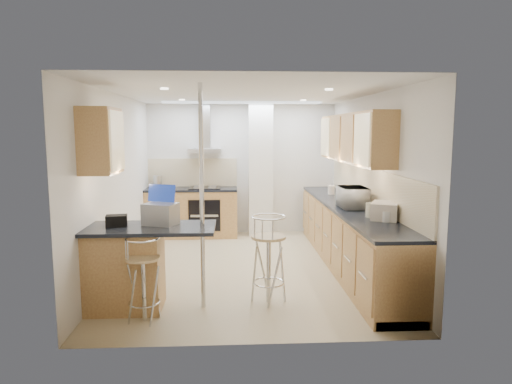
{
  "coord_description": "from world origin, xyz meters",
  "views": [
    {
      "loc": [
        -0.2,
        -6.44,
        1.99
      ],
      "look_at": [
        0.16,
        0.2,
        1.09
      ],
      "focal_mm": 32.0,
      "sensor_mm": 36.0,
      "label": 1
    }
  ],
  "objects": [
    {
      "name": "microwave",
      "position": [
        1.49,
        -0.25,
        1.07
      ],
      "size": [
        0.36,
        0.53,
        0.29
      ],
      "primitive_type": "imported",
      "rotation": [
        0.0,
        0.0,
        1.58
      ],
      "color": "silver",
      "rests_on": "right_counter"
    },
    {
      "name": "bag",
      "position": [
        -1.48,
        -1.41,
        1.0
      ],
      "size": [
        0.25,
        0.2,
        0.12
      ],
      "primitive_type": "cube",
      "rotation": [
        0.0,
        0.0,
        0.17
      ],
      "color": "black",
      "rests_on": "peninsula"
    },
    {
      "name": "jar_c",
      "position": [
        1.54,
        -0.94,
        1.01
      ],
      "size": [
        0.18,
        0.18,
        0.18
      ],
      "primitive_type": "cylinder",
      "rotation": [
        0.0,
        0.0,
        0.32
      ],
      "color": "#BCB996",
      "rests_on": "right_counter"
    },
    {
      "name": "bread_bin",
      "position": [
        1.66,
        -1.07,
        1.02
      ],
      "size": [
        0.44,
        0.48,
        0.21
      ],
      "primitive_type": "cube",
      "rotation": [
        0.0,
        0.0,
        -0.43
      ],
      "color": "beige",
      "rests_on": "right_counter"
    },
    {
      "name": "kettle",
      "position": [
        -1.59,
        2.19,
        1.04
      ],
      "size": [
        0.16,
        0.16,
        0.23
      ],
      "primitive_type": "cylinder",
      "color": "silver",
      "rests_on": "back_counter"
    },
    {
      "name": "jar_a",
      "position": [
        1.63,
        0.92,
        1.02
      ],
      "size": [
        0.15,
        0.15,
        0.19
      ],
      "primitive_type": "cylinder",
      "rotation": [
        0.0,
        0.0,
        -0.32
      ],
      "color": "beige",
      "rests_on": "right_counter"
    },
    {
      "name": "back_counter",
      "position": [
        -0.95,
        2.1,
        0.46
      ],
      "size": [
        1.7,
        0.63,
        0.92
      ],
      "color": "#9E673F",
      "rests_on": "ground"
    },
    {
      "name": "bar_stool_near",
      "position": [
        -1.13,
        -1.8,
        0.45
      ],
      "size": [
        0.41,
        0.41,
        0.9
      ],
      "primitive_type": null,
      "rotation": [
        0.0,
        0.0,
        0.12
      ],
      "color": "tan",
      "rests_on": "ground"
    },
    {
      "name": "room_shell",
      "position": [
        0.32,
        0.38,
        1.54
      ],
      "size": [
        3.64,
        4.84,
        2.51
      ],
      "color": "silver",
      "rests_on": "ground"
    },
    {
      "name": "ground",
      "position": [
        0.0,
        0.0,
        0.0
      ],
      "size": [
        4.8,
        4.8,
        0.0
      ],
      "primitive_type": "plane",
      "color": "tan",
      "rests_on": "ground"
    },
    {
      "name": "jar_d",
      "position": [
        1.62,
        -1.24,
        0.98
      ],
      "size": [
        0.12,
        0.12,
        0.13
      ],
      "primitive_type": "cylinder",
      "rotation": [
        0.0,
        0.0,
        0.3
      ],
      "color": "silver",
      "rests_on": "right_counter"
    },
    {
      "name": "bar_stool_end",
      "position": [
        0.22,
        -1.33,
        0.52
      ],
      "size": [
        0.56,
        0.56,
        1.03
      ],
      "primitive_type": null,
      "rotation": [
        0.0,
        0.0,
        1.11
      ],
      "color": "tan",
      "rests_on": "ground"
    },
    {
      "name": "laptop",
      "position": [
        -1.0,
        -1.36,
        1.06
      ],
      "size": [
        0.42,
        0.37,
        0.24
      ],
      "primitive_type": "cube",
      "rotation": [
        0.0,
        0.0,
        -0.36
      ],
      "color": "#979B9F",
      "rests_on": "peninsula"
    },
    {
      "name": "right_counter",
      "position": [
        1.5,
        0.0,
        0.46
      ],
      "size": [
        0.63,
        4.4,
        0.92
      ],
      "color": "#9E673F",
      "rests_on": "ground"
    },
    {
      "name": "peninsula",
      "position": [
        -1.12,
        -1.45,
        0.48
      ],
      "size": [
        1.47,
        0.72,
        0.94
      ],
      "color": "#9E673F",
      "rests_on": "ground"
    },
    {
      "name": "jar_b",
      "position": [
        1.49,
        1.13,
        0.99
      ],
      "size": [
        0.14,
        0.14,
        0.15
      ],
      "primitive_type": "cylinder",
      "rotation": [
        0.0,
        0.0,
        0.35
      ],
      "color": "beige",
      "rests_on": "right_counter"
    }
  ]
}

